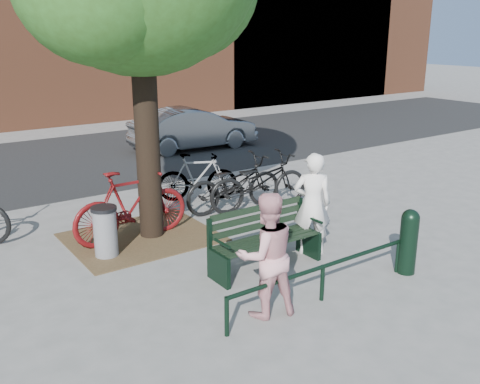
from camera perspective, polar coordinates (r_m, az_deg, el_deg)
ground at (r=8.09m, az=2.78°, el=-8.12°), size 90.00×90.00×0.00m
dirt_pit at (r=9.36m, az=-10.46°, el=-4.76°), size 2.40×2.00×0.02m
road at (r=15.35m, az=-17.01°, el=3.31°), size 40.00×7.00×0.01m
park_bench at (r=7.95m, az=2.48°, el=-4.80°), size 1.74×0.54×0.97m
guard_railing at (r=7.10m, az=8.82°, el=-8.44°), size 3.06×0.06×0.51m
person_left at (r=8.41m, az=7.72°, el=-1.27°), size 0.71×0.66×1.63m
person_right at (r=6.55m, az=2.82°, el=-6.75°), size 0.89×0.76×1.59m
bollard at (r=8.12m, az=17.54°, el=-4.83°), size 0.26×0.26×0.97m
litter_bin at (r=8.59m, az=-14.17°, el=-4.11°), size 0.40×0.40×0.82m
bicycle_b at (r=9.10m, az=-11.50°, el=-1.37°), size 2.08×0.64×1.24m
bicycle_c at (r=10.43m, az=-0.64°, el=0.91°), size 2.12×0.88×1.09m
bicycle_d at (r=11.12m, az=-4.55°, el=1.63°), size 1.70×1.13×1.00m
bicycle_e at (r=10.51m, az=2.05°, el=1.09°), size 2.21×1.05×1.12m
parked_car at (r=16.02m, az=-4.98°, el=6.77°), size 3.82×1.49×1.24m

